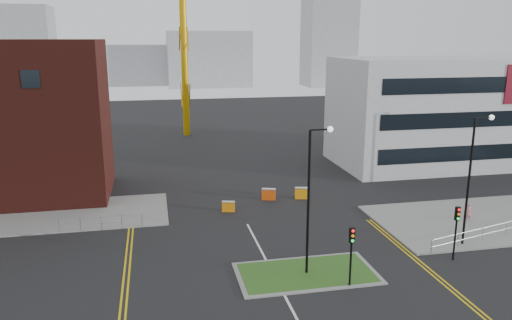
# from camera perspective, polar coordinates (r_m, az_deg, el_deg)

# --- Properties ---
(island_kerb) EXTENTS (8.60, 4.60, 0.08)m
(island_kerb) POSITION_cam_1_polar(r_m,az_deg,el_deg) (31.59, 5.79, -12.77)
(island_kerb) COLOR slate
(island_kerb) RESTS_ON ground
(grass_island) EXTENTS (8.00, 4.00, 0.12)m
(grass_island) POSITION_cam_1_polar(r_m,az_deg,el_deg) (31.59, 5.79, -12.73)
(grass_island) COLOR #274B19
(grass_island) RESTS_ON ground
(office_block) EXTENTS (25.00, 12.20, 12.00)m
(office_block) POSITION_cam_1_polar(r_m,az_deg,el_deg) (61.04, 20.97, 5.24)
(office_block) COLOR silver
(office_block) RESTS_ON ground
(streetlamp_island) EXTENTS (1.46, 0.36, 9.18)m
(streetlamp_island) POSITION_cam_1_polar(r_m,az_deg,el_deg) (29.66, 6.44, -3.39)
(streetlamp_island) COLOR black
(streetlamp_island) RESTS_ON ground
(streetlamp_right_near) EXTENTS (1.46, 0.36, 9.18)m
(streetlamp_right_near) POSITION_cam_1_polar(r_m,az_deg,el_deg) (36.74, 23.53, -1.10)
(streetlamp_right_near) COLOR black
(streetlamp_right_near) RESTS_ON ground
(traffic_light_island) EXTENTS (0.28, 0.33, 3.65)m
(traffic_light_island) POSITION_cam_1_polar(r_m,az_deg,el_deg) (29.46, 10.87, -9.58)
(traffic_light_island) COLOR black
(traffic_light_island) RESTS_ON ground
(traffic_light_right) EXTENTS (0.28, 0.33, 3.65)m
(traffic_light_right) POSITION_cam_1_polar(r_m,az_deg,el_deg) (34.74, 21.96, -6.69)
(traffic_light_right) COLOR black
(traffic_light_right) RESTS_ON ground
(railing_left) EXTENTS (6.05, 0.05, 1.10)m
(railing_left) POSITION_cam_1_polar(r_m,az_deg,el_deg) (39.47, -17.29, -6.68)
(railing_left) COLOR gray
(railing_left) RESTS_ON ground
(yellow_left_a) EXTENTS (0.12, 24.00, 0.01)m
(yellow_left_a) POSITION_cam_1_polar(r_m,az_deg,el_deg) (32.24, -14.86, -12.69)
(yellow_left_a) COLOR gold
(yellow_left_a) RESTS_ON ground
(yellow_left_b) EXTENTS (0.12, 24.00, 0.01)m
(yellow_left_b) POSITION_cam_1_polar(r_m,az_deg,el_deg) (32.22, -14.32, -12.67)
(yellow_left_b) COLOR gold
(yellow_left_b) RESTS_ON ground
(yellow_right_a) EXTENTS (0.12, 20.00, 0.01)m
(yellow_right_a) POSITION_cam_1_polar(r_m,az_deg,el_deg) (32.91, 19.75, -12.49)
(yellow_right_a) COLOR gold
(yellow_right_a) RESTS_ON ground
(yellow_right_b) EXTENTS (0.12, 20.00, 0.01)m
(yellow_right_b) POSITION_cam_1_polar(r_m,az_deg,el_deg) (33.06, 20.21, -12.41)
(yellow_right_b) COLOR gold
(yellow_right_b) RESTS_ON ground
(skyline_a) EXTENTS (18.00, 12.00, 22.00)m
(skyline_a) POSITION_cam_1_polar(r_m,az_deg,el_deg) (142.85, -25.69, 11.23)
(skyline_a) COLOR gray
(skyline_a) RESTS_ON ground
(skyline_b) EXTENTS (24.00, 12.00, 16.00)m
(skyline_b) POSITION_cam_1_polar(r_m,az_deg,el_deg) (149.95, -5.39, 11.41)
(skyline_b) COLOR gray
(skyline_b) RESTS_ON ground
(skyline_c) EXTENTS (14.00, 12.00, 28.00)m
(skyline_c) POSITION_cam_1_polar(r_m,az_deg,el_deg) (152.91, 8.31, 13.62)
(skyline_c) COLOR gray
(skyline_c) RESTS_ON ground
(skyline_d) EXTENTS (30.00, 12.00, 12.00)m
(skyline_d) POSITION_cam_1_polar(r_m,az_deg,el_deg) (159.10, -12.35, 10.57)
(skyline_d) COLOR gray
(skyline_d) RESTS_ON ground
(pedestrian) EXTENTS (0.56, 0.37, 1.54)m
(pedestrian) POSITION_cam_1_polar(r_m,az_deg,el_deg) (42.79, 23.15, -5.55)
(pedestrian) COLOR tan
(pedestrian) RESTS_ON ground
(barrier_left) EXTENTS (1.11, 0.59, 0.89)m
(barrier_left) POSITION_cam_1_polar(r_m,az_deg,el_deg) (41.81, -3.17, -5.27)
(barrier_left) COLOR orange
(barrier_left) RESTS_ON ground
(barrier_mid) EXTENTS (1.29, 0.75, 1.03)m
(barrier_mid) POSITION_cam_1_polar(r_m,az_deg,el_deg) (44.69, 1.46, -3.88)
(barrier_mid) COLOR #DA4A0C
(barrier_mid) RESTS_ON ground
(barrier_right) EXTENTS (1.30, 0.71, 1.04)m
(barrier_right) POSITION_cam_1_polar(r_m,az_deg,el_deg) (45.18, 5.25, -3.73)
(barrier_right) COLOR orange
(barrier_right) RESTS_ON ground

